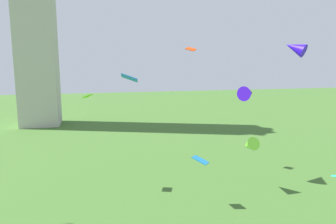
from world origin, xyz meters
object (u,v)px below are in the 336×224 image
object	(u,v)px
kite_flying_0	(248,93)
kite_flying_3	(129,78)
kite_flying_1	(249,145)
kite_flying_4	(191,49)
kite_flying_5	(200,160)
kite_flying_2	(88,96)
kite_flying_9	(295,48)

from	to	relation	value
kite_flying_0	kite_flying_3	distance (m)	12.12
kite_flying_1	kite_flying_4	distance (m)	11.98
kite_flying_0	kite_flying_1	xyz separation A→B (m)	(-1.16, -2.64, -4.36)
kite_flying_0	kite_flying_5	bearing A→B (deg)	100.67
kite_flying_2	kite_flying_5	size ratio (longest dim) A/B	0.97
kite_flying_1	kite_flying_3	size ratio (longest dim) A/B	1.48
kite_flying_0	kite_flying_3	size ratio (longest dim) A/B	1.80
kite_flying_1	kite_flying_9	bearing A→B (deg)	159.02
kite_flying_0	kite_flying_4	bearing A→B (deg)	2.76
kite_flying_0	kite_flying_9	world-z (taller)	kite_flying_9
kite_flying_0	kite_flying_2	distance (m)	15.00
kite_flying_2	kite_flying_5	world-z (taller)	kite_flying_2
kite_flying_1	kite_flying_2	size ratio (longest dim) A/B	1.72
kite_flying_3	kite_flying_5	xyz separation A→B (m)	(3.65, -6.22, -4.93)
kite_flying_0	kite_flying_3	world-z (taller)	kite_flying_3
kite_flying_3	kite_flying_1	bearing A→B (deg)	-165.42
kite_flying_1	kite_flying_9	distance (m)	9.12
kite_flying_4	kite_flying_2	bearing A→B (deg)	65.86
kite_flying_4	kite_flying_9	size ratio (longest dim) A/B	0.56
kite_flying_1	kite_flying_4	world-z (taller)	kite_flying_4
kite_flying_0	kite_flying_9	xyz separation A→B (m)	(2.01, -3.83, 4.11)
kite_flying_0	kite_flying_4	size ratio (longest dim) A/B	1.95
kite_flying_2	kite_flying_9	world-z (taller)	kite_flying_9
kite_flying_2	kite_flying_3	xyz separation A→B (m)	(3.25, -3.99, 1.75)
kite_flying_4	kite_flying_9	world-z (taller)	kite_flying_9
kite_flying_4	kite_flying_0	bearing A→B (deg)	176.85
kite_flying_5	kite_flying_9	bearing A→B (deg)	69.55
kite_flying_3	kite_flying_5	bearing A→B (deg)	134.70
kite_flying_9	kite_flying_3	bearing A→B (deg)	-42.44
kite_flying_9	kite_flying_0	bearing A→B (deg)	-99.93
kite_flying_4	kite_flying_5	distance (m)	16.30
kite_flying_0	kite_flying_5	world-z (taller)	kite_flying_0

